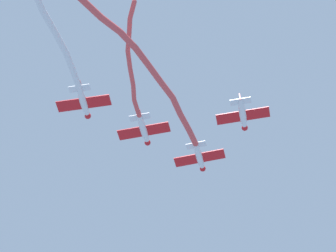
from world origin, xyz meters
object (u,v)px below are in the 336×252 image
at_px(airplane_right_wing, 243,115).
at_px(airplane_left_wing, 144,130).
at_px(airplane_lead, 199,157).
at_px(airplane_slot, 84,102).

bearing_deg(airplane_right_wing, airplane_left_wing, 91.29).
distance_m(airplane_lead, airplane_left_wing, 9.79).
distance_m(airplane_left_wing, airplane_right_wing, 14.56).
bearing_deg(airplane_slot, airplane_lead, -48.70).
height_order(airplane_right_wing, airplane_slot, airplane_right_wing).
xyz_separation_m(airplane_left_wing, airplane_right_wing, (-3.68, -14.08, 0.30)).
xyz_separation_m(airplane_lead, airplane_slot, (-8.99, 17.41, -0.30)).
xyz_separation_m(airplane_lead, airplane_left_wing, (-4.49, 8.70, 0.00)).
relative_size(airplane_right_wing, airplane_slot, 1.00).
height_order(airplane_left_wing, airplane_right_wing, airplane_right_wing).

